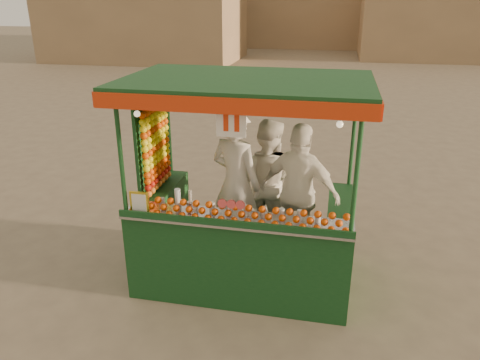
% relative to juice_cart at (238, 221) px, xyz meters
% --- Properties ---
extents(ground, '(90.00, 90.00, 0.00)m').
position_rel_juice_cart_xyz_m(ground, '(-0.39, 0.05, -0.80)').
color(ground, '#695B4B').
rests_on(ground, ground).
extents(building_left, '(10.00, 6.00, 6.00)m').
position_rel_juice_cart_xyz_m(building_left, '(-9.39, 20.05, 2.20)').
color(building_left, '#9C7C58').
rests_on(building_left, ground).
extents(building_right, '(9.00, 6.00, 5.00)m').
position_rel_juice_cart_xyz_m(building_right, '(6.61, 24.05, 1.70)').
color(building_right, '#9C7C58').
rests_on(building_right, ground).
extents(juice_cart, '(2.72, 1.76, 2.47)m').
position_rel_juice_cart_xyz_m(juice_cart, '(0.00, 0.00, 0.00)').
color(juice_cart, '#103B18').
rests_on(juice_cart, ground).
extents(vendor_left, '(0.78, 0.66, 1.81)m').
position_rel_juice_cart_xyz_m(vendor_left, '(-0.07, 0.20, 0.39)').
color(vendor_left, silver).
rests_on(vendor_left, ground).
extents(vendor_middle, '(0.89, 0.75, 1.61)m').
position_rel_juice_cart_xyz_m(vendor_middle, '(0.23, 0.64, 0.29)').
color(vendor_middle, white).
rests_on(vendor_middle, ground).
extents(vendor_right, '(1.06, 0.70, 1.68)m').
position_rel_juice_cart_xyz_m(vendor_right, '(0.69, 0.24, 0.33)').
color(vendor_right, white).
rests_on(vendor_right, ground).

